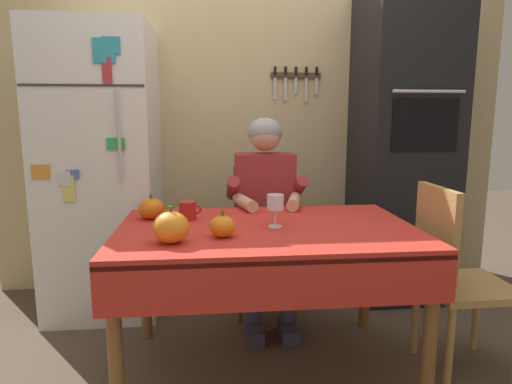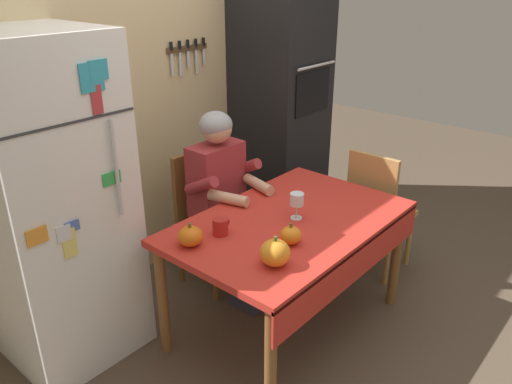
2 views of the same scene
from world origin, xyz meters
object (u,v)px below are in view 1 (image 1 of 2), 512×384
Objects in this scene: refrigerator at (103,172)px; chair_right_side at (453,272)px; seated_person at (266,203)px; pumpkin_large at (151,209)px; pumpkin_small at (223,226)px; wine_glass at (275,204)px; coffee_mug at (188,210)px; pumpkin_medium at (171,227)px; wall_oven at (403,146)px; dining_table at (267,245)px; chair_behind_person at (262,231)px.

chair_right_side is at bearing -27.10° from refrigerator.
seated_person reaches higher than pumpkin_large.
wine_glass is at bearing 30.56° from pumpkin_small.
chair_right_side is 1.33m from coffee_mug.
pumpkin_small is at bearing -64.37° from coffee_mug.
pumpkin_medium is 1.32× the size of pumpkin_small.
chair_right_side is (0.83, -0.67, -0.23)m from seated_person.
dining_table is (-1.05, -0.92, -0.39)m from wall_oven.
wine_glass reaches higher than coffee_mug.
wall_oven is 15.87× the size of pumpkin_large.
chair_behind_person is 6.02× the size of pumpkin_medium.
seated_person is at bearing 83.62° from dining_table.
refrigerator is at bearing 120.76° from pumpkin_large.
refrigerator is 1.07m from seated_person.
dining_table is at bearing -27.80° from coffee_mug.
pumpkin_large is (-0.63, -0.56, 0.28)m from chair_behind_person.
pumpkin_small is (-0.28, -0.75, 0.05)m from seated_person.
seated_person reaches higher than pumpkin_medium.
wall_oven reaches higher than wine_glass.
refrigerator is at bearing 125.63° from pumpkin_small.
refrigerator is at bearing 129.91° from coffee_mug.
coffee_mug reaches higher than dining_table.
wine_glass is (-0.03, -0.79, 0.34)m from chair_behind_person.
coffee_mug is 0.19m from pumpkin_large.
wine_glass is 0.51m from pumpkin_medium.
seated_person is (0.07, 0.60, 0.08)m from dining_table.
chair_behind_person is at bearing -5.08° from refrigerator.
pumpkin_medium is at bearing -72.81° from pumpkin_large.
dining_table is 0.45m from coffee_mug.
coffee_mug is (-1.28, 0.26, 0.27)m from chair_right_side.
pumpkin_small is at bearing 17.46° from pumpkin_medium.
dining_table is at bearing -138.69° from wall_oven.
refrigerator is 2.01m from wall_oven.
pumpkin_medium is at bearing -121.14° from seated_person.
refrigerator reaches higher than wine_glass.
dining_table is 0.29m from pumpkin_small.
coffee_mug is 0.38m from pumpkin_small.
pumpkin_medium reaches higher than dining_table.
pumpkin_large is (-1.61, -0.69, -0.26)m from wall_oven.
wine_glass is 1.01× the size of pumpkin_medium.
coffee_mug is 0.85× the size of pumpkin_large.
pumpkin_medium is (0.14, -0.45, 0.01)m from pumpkin_large.
seated_person is at bearing 87.12° from wine_glass.
coffee_mug is (-0.38, 0.20, 0.13)m from dining_table.
pumpkin_medium reaches higher than pumpkin_small.
pumpkin_large is 1.13× the size of pumpkin_small.
chair_behind_person is 0.29m from seated_person.
pumpkin_medium is at bearing -153.48° from dining_table.
wine_glass is at bearing -137.73° from wall_oven.
wall_oven is at bearing 7.54° from chair_behind_person.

